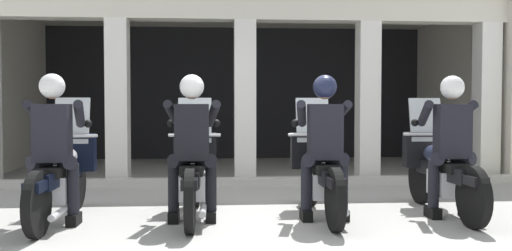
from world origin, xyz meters
TOP-DOWN VIEW (x-y plane):
  - ground_plane at (0.00, 3.00)m, footprint 80.00×80.00m
  - station_building at (0.01, 4.97)m, footprint 9.37×4.49m
  - kerb_strip at (0.01, 2.25)m, footprint 8.87×0.24m
  - motorcycle_far_left at (-2.15, -0.08)m, footprint 0.62×2.04m
  - police_officer_far_left at (-2.15, -0.37)m, footprint 0.63×0.61m
  - motorcycle_center_left at (-0.72, -0.02)m, footprint 0.62×2.04m
  - police_officer_center_left at (-0.72, -0.30)m, footprint 0.63×0.61m
  - motorcycle_center_right at (0.72, -0.04)m, footprint 0.62×2.04m
  - police_officer_center_right at (0.72, -0.32)m, footprint 0.63×0.61m
  - motorcycle_far_right at (2.15, -0.01)m, footprint 0.62×2.04m
  - police_officer_far_right at (2.15, -0.30)m, footprint 0.63×0.61m

SIDE VIEW (x-z plane):
  - ground_plane at x=0.00m, z-range 0.00..0.00m
  - kerb_strip at x=0.01m, z-range 0.00..0.12m
  - motorcycle_far_left at x=-2.15m, z-range -0.17..1.17m
  - motorcycle_center_left at x=-0.72m, z-range -0.17..1.17m
  - motorcycle_center_right at x=0.72m, z-range -0.17..1.17m
  - motorcycle_far_right at x=2.15m, z-range -0.17..1.17m
  - police_officer_far_left at x=-2.15m, z-range 0.15..1.73m
  - police_officer_center_left at x=-0.72m, z-range 0.15..1.73m
  - police_officer_center_right at x=0.72m, z-range 0.15..1.73m
  - police_officer_far_right at x=2.15m, z-range 0.15..1.73m
  - station_building at x=0.01m, z-range 0.42..3.66m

